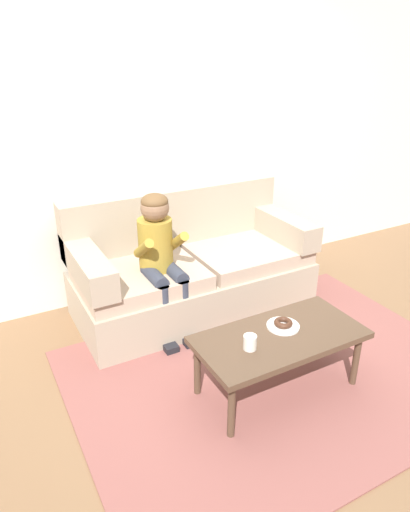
# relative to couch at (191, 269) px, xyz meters

# --- Properties ---
(ground) EXTENTS (10.00, 10.00, 0.00)m
(ground) POSITION_rel_couch_xyz_m (0.09, -0.85, -0.35)
(ground) COLOR brown
(wall_back) EXTENTS (8.00, 0.10, 2.80)m
(wall_back) POSITION_rel_couch_xyz_m (0.09, 0.55, 1.05)
(wall_back) COLOR silver
(wall_back) RESTS_ON ground
(area_rug) EXTENTS (2.71, 1.98, 0.01)m
(area_rug) POSITION_rel_couch_xyz_m (0.09, -1.10, -0.35)
(area_rug) COLOR brown
(area_rug) RESTS_ON ground
(couch) EXTENTS (1.94, 0.90, 0.98)m
(couch) POSITION_rel_couch_xyz_m (0.00, 0.00, 0.00)
(couch) COLOR tan
(couch) RESTS_ON ground
(coffee_table) EXTENTS (1.07, 0.53, 0.43)m
(coffee_table) POSITION_rel_couch_xyz_m (0.00, -1.23, 0.03)
(coffee_table) COLOR #4C3828
(coffee_table) RESTS_ON ground
(person_child) EXTENTS (0.34, 0.58, 1.10)m
(person_child) POSITION_rel_couch_xyz_m (-0.36, -0.21, 0.32)
(person_child) COLOR olive
(person_child) RESTS_ON ground
(plate) EXTENTS (0.21, 0.21, 0.01)m
(plate) POSITION_rel_couch_xyz_m (0.07, -1.17, 0.08)
(plate) COLOR white
(plate) RESTS_ON coffee_table
(donut) EXTENTS (0.17, 0.17, 0.04)m
(donut) POSITION_rel_couch_xyz_m (0.07, -1.17, 0.11)
(donut) COLOR #422619
(donut) RESTS_ON plate
(mug) EXTENTS (0.08, 0.08, 0.09)m
(mug) POSITION_rel_couch_xyz_m (-0.25, -1.27, 0.12)
(mug) COLOR silver
(mug) RESTS_ON coffee_table
(toy_controller) EXTENTS (0.23, 0.09, 0.05)m
(toy_controller) POSITION_rel_couch_xyz_m (0.60, -0.74, -0.33)
(toy_controller) COLOR gold
(toy_controller) RESTS_ON ground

